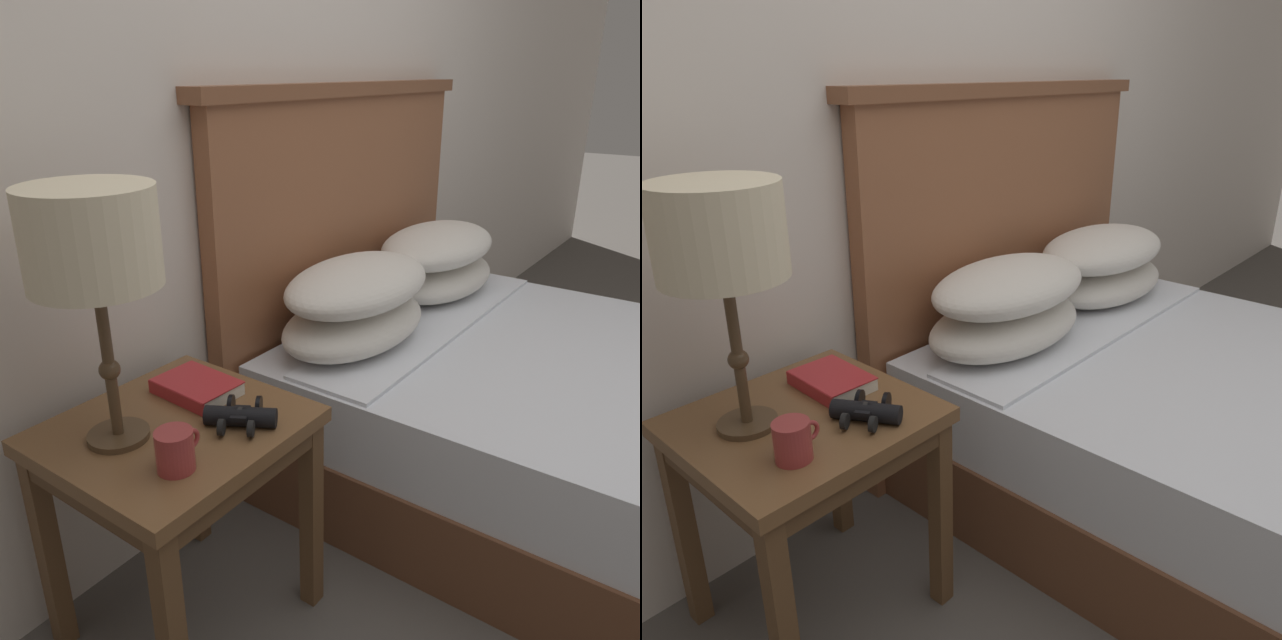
{
  "view_description": "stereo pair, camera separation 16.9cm",
  "coord_description": "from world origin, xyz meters",
  "views": [
    {
      "loc": [
        -1.39,
        -0.24,
        1.31
      ],
      "look_at": [
        -0.12,
        0.68,
        0.68
      ],
      "focal_mm": 35.0,
      "sensor_mm": 36.0,
      "label": 1
    },
    {
      "loc": [
        -1.28,
        -0.37,
        1.31
      ],
      "look_at": [
        -0.12,
        0.68,
        0.68
      ],
      "focal_mm": 35.0,
      "sensor_mm": 36.0,
      "label": 2
    }
  ],
  "objects": [
    {
      "name": "coffee_mug",
      "position": [
        -0.72,
        0.59,
        0.62
      ],
      "size": [
        0.1,
        0.08,
        0.08
      ],
      "color": "#993333",
      "rests_on": "nightstand"
    },
    {
      "name": "ground_plane",
      "position": [
        0.0,
        0.0,
        0.0
      ],
      "size": [
        20.0,
        20.0,
        0.0
      ],
      "primitive_type": "plane",
      "color": "#514C47",
      "rests_on": "ground"
    },
    {
      "name": "wall_back",
      "position": [
        0.0,
        1.06,
        1.3
      ],
      "size": [
        8.0,
        0.06,
        2.6
      ],
      "color": "silver",
      "rests_on": "ground_plane"
    },
    {
      "name": "nightstand",
      "position": [
        -0.61,
        0.73,
        0.49
      ],
      "size": [
        0.53,
        0.49,
        0.58
      ],
      "color": "brown",
      "rests_on": "ground_plane"
    },
    {
      "name": "table_lamp",
      "position": [
        -0.72,
        0.78,
        1.01
      ],
      "size": [
        0.26,
        0.26,
        0.54
      ],
      "color": "#4C3823",
      "rests_on": "nightstand"
    },
    {
      "name": "book_on_nightstand",
      "position": [
        -0.48,
        0.79,
        0.6
      ],
      "size": [
        0.14,
        0.2,
        0.04
      ],
      "color": "silver",
      "rests_on": "nightstand"
    },
    {
      "name": "binoculars_pair",
      "position": [
        -0.52,
        0.6,
        0.6
      ],
      "size": [
        0.16,
        0.16,
        0.05
      ],
      "color": "black",
      "rests_on": "nightstand"
    },
    {
      "name": "bed",
      "position": [
        0.48,
        0.17,
        0.31
      ],
      "size": [
        1.45,
        1.93,
        1.27
      ],
      "color": "brown",
      "rests_on": "ground_plane"
    }
  ]
}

